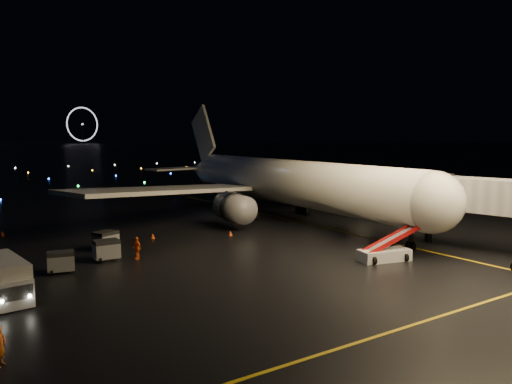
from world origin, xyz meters
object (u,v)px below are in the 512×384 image
Objects in this scene: baggage_cart_2 at (61,262)px; baggage_cart_0 at (106,241)px; baggage_cart_1 at (106,250)px; crew_a at (0,346)px; crew_c at (137,248)px; service_truck at (1,278)px; belt_loader at (385,243)px; airliner at (272,156)px.

baggage_cart_0 is at bearing 59.19° from baggage_cart_2.
baggage_cart_0 is 3.97m from baggage_cart_1.
crew_a is 0.99× the size of crew_c.
crew_a reaches higher than baggage_cart_2.
service_truck is 3.56× the size of baggage_cart_0.
service_truck reaches higher than crew_a.
baggage_cart_2 is at bearing 16.08° from crew_a.
belt_loader is at bearing -67.55° from baggage_cart_0.
belt_loader reaches higher than crew_a.
service_truck is (-27.60, 6.72, -0.20)m from belt_loader.
baggage_cart_2 is (4.52, 4.34, -0.52)m from service_truck.
baggage_cart_0 is 7.65m from baggage_cart_2.
service_truck is at bearing -75.27° from crew_c.
service_truck is 12.03m from crew_c.
baggage_cart_2 is (-23.08, 11.06, -0.72)m from belt_loader.
service_truck is 10.39m from crew_a.
airliner is at bearing 107.58° from crew_c.
baggage_cart_1 is (-2.27, 0.95, -0.08)m from crew_c.
crew_a is at bearing -137.55° from airliner.
baggage_cart_1 is at bearing 29.75° from service_truck.
airliner is at bearing 36.06° from baggage_cart_2.
service_truck is at bearing -158.49° from baggage_cart_0.
crew_a is (-1.29, -10.30, -0.39)m from service_truck.
crew_c reaches higher than baggage_cart_0.
crew_c is (-22.96, -12.60, -6.74)m from airliner.
airliner is 38.73m from service_truck.
baggage_cart_1 is (-25.23, -11.65, -6.83)m from airliner.
baggage_cart_0 is 1.00× the size of baggage_cart_1.
belt_loader is 3.12× the size of baggage_cart_0.
service_truck is (-33.78, -17.85, -6.36)m from airliner.
belt_loader is 20.63m from crew_c.
airliner reaches higher than crew_a.
crew_a is 19.71m from crew_c.
airliner is 8.62× the size of belt_loader.
service_truck is 3.57× the size of baggage_cart_1.
airliner is 32.95m from baggage_cart_2.
airliner is at bearing 21.63° from service_truck.
service_truck is at bearing -124.94° from baggage_cart_2.
airliner reaches higher than baggage_cart_0.
belt_loader reaches higher than baggage_cart_2.
crew_c is at bearing -147.56° from airliner.
airliner is at bearing -6.55° from baggage_cart_0.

